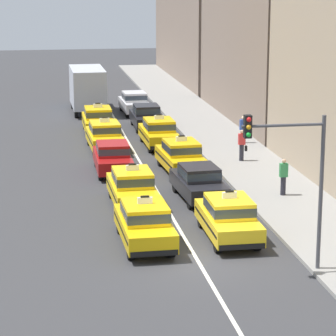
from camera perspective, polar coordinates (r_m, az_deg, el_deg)
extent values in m
plane|color=#353538|center=(29.75, 2.09, -6.45)|extent=(160.00, 160.00, 0.00)
cube|color=silver|center=(48.78, -2.61, 1.55)|extent=(0.14, 80.00, 0.01)
cube|color=gray|center=(44.99, 5.27, 0.57)|extent=(4.00, 90.00, 0.15)
cylinder|color=black|center=(32.72, -3.32, -3.98)|extent=(0.25, 0.64, 0.64)
cylinder|color=black|center=(32.93, -0.77, -3.85)|extent=(0.25, 0.64, 0.64)
cylinder|color=black|center=(29.85, -2.59, -5.74)|extent=(0.25, 0.64, 0.64)
cylinder|color=black|center=(30.07, 0.21, -5.57)|extent=(0.25, 0.64, 0.64)
cube|color=yellow|center=(31.27, -1.64, -4.14)|extent=(1.87, 4.53, 0.70)
cube|color=black|center=(31.25, -1.64, -4.05)|extent=(1.89, 4.17, 0.10)
cube|color=yellow|center=(30.93, -1.60, -3.04)|extent=(1.63, 2.13, 0.64)
cube|color=#2D3842|center=(30.93, -1.60, -3.04)|extent=(1.65, 2.15, 0.35)
cube|color=white|center=(30.81, -1.61, -2.26)|extent=(0.56, 0.13, 0.24)
cube|color=black|center=(30.76, -1.61, -1.99)|extent=(0.32, 0.12, 0.06)
cube|color=black|center=(33.43, -2.21, -3.40)|extent=(1.71, 0.17, 0.20)
cube|color=black|center=(29.28, -0.97, -5.90)|extent=(1.71, 0.17, 0.20)
cylinder|color=black|center=(37.75, -3.91, -1.58)|extent=(0.25, 0.64, 0.64)
cylinder|color=black|center=(37.93, -1.69, -1.48)|extent=(0.25, 0.64, 0.64)
cylinder|color=black|center=(34.82, -3.35, -2.89)|extent=(0.25, 0.64, 0.64)
cylinder|color=black|center=(35.02, -0.94, -2.77)|extent=(0.25, 0.64, 0.64)
cube|color=yellow|center=(36.28, -2.49, -1.62)|extent=(1.86, 4.52, 0.70)
cube|color=black|center=(36.26, -2.49, -1.55)|extent=(1.87, 4.16, 0.10)
cube|color=yellow|center=(35.96, -2.47, -0.66)|extent=(1.63, 2.12, 0.64)
cube|color=#2D3842|center=(35.96, -2.47, -0.66)|extent=(1.65, 2.14, 0.35)
cube|color=white|center=(35.86, -2.47, 0.03)|extent=(0.56, 0.13, 0.24)
cube|color=black|center=(35.82, -2.48, 0.26)|extent=(0.32, 0.11, 0.06)
cube|color=black|center=(38.46, -2.93, -1.13)|extent=(1.71, 0.16, 0.20)
cube|color=black|center=(34.24, -1.98, -2.99)|extent=(1.71, 0.16, 0.20)
cylinder|color=black|center=(43.66, -4.94, 0.50)|extent=(0.25, 0.64, 0.64)
cylinder|color=black|center=(43.77, -3.06, 0.56)|extent=(0.25, 0.64, 0.64)
cylinder|color=black|center=(40.90, -4.67, -0.40)|extent=(0.25, 0.64, 0.64)
cylinder|color=black|center=(41.02, -2.66, -0.32)|extent=(0.25, 0.64, 0.64)
cube|color=maroon|center=(42.26, -3.84, 0.53)|extent=(1.82, 4.32, 0.66)
cube|color=maroon|center=(42.02, -3.84, 1.34)|extent=(1.59, 1.92, 0.60)
cube|color=#2D3842|center=(42.02, -3.84, 1.34)|extent=(1.61, 1.94, 0.33)
cylinder|color=black|center=(49.04, -5.45, 1.95)|extent=(0.26, 0.65, 0.64)
cylinder|color=black|center=(49.20, -3.74, 2.02)|extent=(0.26, 0.65, 0.64)
cylinder|color=black|center=(46.07, -5.07, 1.19)|extent=(0.26, 0.65, 0.64)
cylinder|color=black|center=(46.23, -3.25, 1.27)|extent=(0.26, 0.65, 0.64)
cube|color=yellow|center=(47.56, -4.39, 2.03)|extent=(1.92, 4.55, 0.70)
cube|color=black|center=(47.55, -4.39, 2.09)|extent=(1.93, 4.19, 0.10)
cube|color=yellow|center=(47.28, -4.38, 2.79)|extent=(1.65, 2.14, 0.64)
cube|color=#2D3842|center=(47.28, -4.38, 2.79)|extent=(1.67, 2.16, 0.35)
cube|color=white|center=(47.20, -4.39, 3.32)|extent=(0.56, 0.13, 0.24)
cube|color=black|center=(47.17, -4.40, 3.49)|extent=(0.32, 0.12, 0.06)
cube|color=black|center=(49.76, -4.68, 2.25)|extent=(1.71, 0.18, 0.20)
cube|color=black|center=(45.46, -4.06, 1.17)|extent=(1.71, 0.18, 0.20)
cylinder|color=black|center=(54.10, -5.75, 3.04)|extent=(0.25, 0.64, 0.64)
cylinder|color=black|center=(54.20, -4.19, 3.10)|extent=(0.25, 0.64, 0.64)
cylinder|color=black|center=(51.10, -5.55, 2.42)|extent=(0.25, 0.64, 0.64)
cylinder|color=black|center=(51.20, -3.90, 2.48)|extent=(0.25, 0.64, 0.64)
cube|color=yellow|center=(52.58, -4.86, 3.14)|extent=(1.84, 4.51, 0.70)
cube|color=black|center=(52.57, -4.86, 3.20)|extent=(1.85, 4.15, 0.10)
cube|color=yellow|center=(52.31, -4.86, 3.83)|extent=(1.62, 2.11, 0.64)
cube|color=#2D3842|center=(52.31, -4.86, 3.83)|extent=(1.64, 2.13, 0.35)
cube|color=white|center=(52.24, -4.87, 4.31)|extent=(0.56, 0.12, 0.24)
cube|color=black|center=(52.21, -4.87, 4.47)|extent=(0.32, 0.11, 0.06)
cube|color=black|center=(54.79, -5.02, 3.30)|extent=(1.71, 0.15, 0.20)
cube|color=black|center=(50.46, -4.66, 2.41)|extent=(1.71, 0.15, 0.20)
cylinder|color=black|center=(62.01, -6.59, 4.38)|extent=(0.24, 0.64, 0.64)
cylinder|color=black|center=(62.15, -4.83, 4.44)|extent=(0.24, 0.64, 0.64)
cylinder|color=black|center=(58.17, -6.35, 3.78)|extent=(0.24, 0.64, 0.64)
cylinder|color=black|center=(58.31, -4.49, 3.84)|extent=(0.24, 0.64, 0.64)
cube|color=#194C8C|center=(62.88, -5.80, 5.50)|extent=(2.12, 2.22, 2.10)
cube|color=#2D3842|center=(63.90, -5.88, 5.90)|extent=(1.93, 0.07, 0.76)
cube|color=#B2B7C1|center=(59.58, -5.58, 5.59)|extent=(2.34, 5.22, 2.70)
cylinder|color=black|center=(33.42, 2.33, -3.59)|extent=(0.25, 0.64, 0.64)
cylinder|color=black|center=(33.73, 4.80, -3.47)|extent=(0.25, 0.64, 0.64)
cylinder|color=black|center=(30.57, 3.46, -5.27)|extent=(0.25, 0.64, 0.64)
cylinder|color=black|center=(30.91, 6.14, -5.11)|extent=(0.25, 0.64, 0.64)
cube|color=yellow|center=(32.04, 4.17, -3.73)|extent=(1.84, 4.51, 0.70)
cube|color=black|center=(32.02, 4.18, -3.64)|extent=(1.85, 4.15, 0.10)
cube|color=yellow|center=(31.71, 4.26, -2.65)|extent=(1.62, 2.11, 0.64)
cube|color=#2D3842|center=(31.71, 4.26, -2.65)|extent=(1.64, 2.13, 0.35)
cube|color=white|center=(31.58, 4.27, -1.89)|extent=(0.56, 0.12, 0.24)
cube|color=black|center=(31.54, 4.28, -1.62)|extent=(0.32, 0.11, 0.06)
cube|color=black|center=(34.17, 3.33, -3.04)|extent=(1.71, 0.15, 0.20)
cube|color=black|center=(30.08, 5.12, -5.42)|extent=(1.71, 0.15, 0.20)
cylinder|color=black|center=(38.58, 0.55, -1.22)|extent=(0.27, 0.65, 0.64)
cylinder|color=black|center=(38.92, 2.62, -1.10)|extent=(0.27, 0.65, 0.64)
cylinder|color=black|center=(35.92, 1.58, -2.35)|extent=(0.27, 0.65, 0.64)
cylinder|color=black|center=(36.29, 3.79, -2.21)|extent=(0.27, 0.65, 0.64)
cube|color=black|center=(37.33, 2.12, -1.21)|extent=(1.99, 4.39, 0.66)
cube|color=black|center=(37.08, 2.17, -0.31)|extent=(1.66, 1.98, 0.60)
cube|color=#2D3842|center=(37.08, 2.17, -0.31)|extent=(1.68, 2.00, 0.33)
cylinder|color=black|center=(43.65, -0.53, 0.55)|extent=(0.27, 0.65, 0.64)
cylinder|color=black|center=(43.97, 1.36, 0.64)|extent=(0.27, 0.65, 0.64)
cylinder|color=black|center=(40.74, 0.36, -0.41)|extent=(0.27, 0.65, 0.64)
cylinder|color=black|center=(41.09, 2.37, -0.30)|extent=(0.27, 0.65, 0.64)
cube|color=yellow|center=(42.27, 0.88, 0.60)|extent=(2.03, 4.59, 0.70)
cube|color=black|center=(42.26, 0.88, 0.66)|extent=(2.03, 4.23, 0.10)
cube|color=yellow|center=(41.98, 0.93, 1.44)|extent=(1.71, 2.18, 0.64)
cube|color=#2D3842|center=(41.98, 0.93, 1.44)|extent=(1.73, 2.20, 0.35)
cube|color=white|center=(41.89, 0.93, 2.03)|extent=(0.57, 0.15, 0.24)
cube|color=black|center=(41.86, 0.93, 2.23)|extent=(0.33, 0.13, 0.06)
cube|color=black|center=(44.43, 0.22, 0.91)|extent=(1.71, 0.23, 0.20)
cube|color=black|center=(40.24, 1.60, -0.44)|extent=(1.71, 0.23, 0.20)
cylinder|color=black|center=(49.80, -1.77, 2.18)|extent=(0.25, 0.64, 0.64)
cylinder|color=black|center=(50.03, -0.10, 2.24)|extent=(0.25, 0.64, 0.64)
cylinder|color=black|center=(46.84, -1.23, 1.45)|extent=(0.25, 0.64, 0.64)
cylinder|color=black|center=(47.08, 0.55, 1.52)|extent=(0.25, 0.64, 0.64)
cube|color=yellow|center=(48.36, -0.65, 2.27)|extent=(1.85, 4.52, 0.70)
cube|color=black|center=(48.35, -0.65, 2.32)|extent=(1.86, 4.16, 0.10)
cube|color=yellow|center=(48.09, -0.62, 3.01)|extent=(1.62, 2.12, 0.64)
cube|color=#2D3842|center=(48.09, -0.62, 3.01)|extent=(1.64, 2.14, 0.35)
cube|color=white|center=(48.01, -0.62, 3.53)|extent=(0.56, 0.13, 0.24)
cube|color=black|center=(47.98, -0.62, 3.71)|extent=(0.32, 0.11, 0.06)
cube|color=black|center=(50.55, -1.06, 2.48)|extent=(1.71, 0.16, 0.20)
cube|color=black|center=(46.28, -0.19, 1.43)|extent=(1.71, 0.16, 0.20)
cylinder|color=black|center=(55.21, -2.45, 3.32)|extent=(0.25, 0.64, 0.64)
cylinder|color=black|center=(55.39, -0.96, 3.36)|extent=(0.25, 0.64, 0.64)
cylinder|color=black|center=(52.44, -2.09, 2.77)|extent=(0.25, 0.64, 0.64)
cylinder|color=black|center=(52.63, -0.52, 2.81)|extent=(0.25, 0.64, 0.64)
cube|color=black|center=(53.85, -1.51, 3.42)|extent=(1.79, 4.31, 0.66)
cube|color=black|center=(53.65, -1.50, 4.06)|extent=(1.58, 1.91, 0.60)
cube|color=#2D3842|center=(53.65, -1.50, 4.06)|extent=(1.60, 1.93, 0.33)
cylinder|color=black|center=(60.83, -3.22, 4.27)|extent=(0.26, 0.65, 0.64)
cylinder|color=black|center=(61.04, -1.88, 4.32)|extent=(0.26, 0.65, 0.64)
cylinder|color=black|center=(58.06, -2.84, 3.82)|extent=(0.26, 0.65, 0.64)
cylinder|color=black|center=(58.28, -1.43, 3.87)|extent=(0.26, 0.65, 0.64)
cube|color=silver|center=(59.49, -2.35, 4.39)|extent=(1.88, 4.35, 0.66)
cube|color=silver|center=(59.29, -2.34, 4.98)|extent=(1.61, 1.94, 0.60)
cube|color=#2D3842|center=(59.29, -2.34, 4.98)|extent=(1.63, 1.96, 0.33)
cylinder|color=slate|center=(48.98, 5.17, 2.20)|extent=(0.24, 0.24, 0.78)
cube|color=#2D4CA5|center=(48.84, 5.19, 3.00)|extent=(0.36, 0.22, 0.60)
sphere|color=beige|center=(48.77, 5.20, 3.48)|extent=(0.20, 0.20, 0.20)
cylinder|color=#23232D|center=(37.88, 7.96, -1.23)|extent=(0.24, 0.24, 0.85)
cube|color=#338C4C|center=(37.70, 7.99, -0.15)|extent=(0.36, 0.22, 0.62)
sphere|color=tan|center=(37.61, 8.01, 0.48)|extent=(0.20, 0.20, 0.20)
cylinder|color=#23232D|center=(44.38, 5.10, 1.07)|extent=(0.24, 0.24, 0.88)
cube|color=red|center=(44.22, 5.12, 2.00)|extent=(0.36, 0.22, 0.59)
sphere|color=tan|center=(44.14, 5.13, 2.52)|extent=(0.20, 0.20, 0.20)
cube|color=black|center=(44.39, 5.41, 1.36)|extent=(0.10, 0.20, 0.28)
cylinder|color=#47474C|center=(28.33, 10.50, -1.87)|extent=(0.14, 0.14, 5.50)
cylinder|color=#47474C|center=(27.34, 7.96, 2.94)|extent=(2.80, 0.10, 0.10)
cube|color=black|center=(27.00, 5.53, 2.87)|extent=(0.24, 0.24, 0.76)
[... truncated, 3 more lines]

